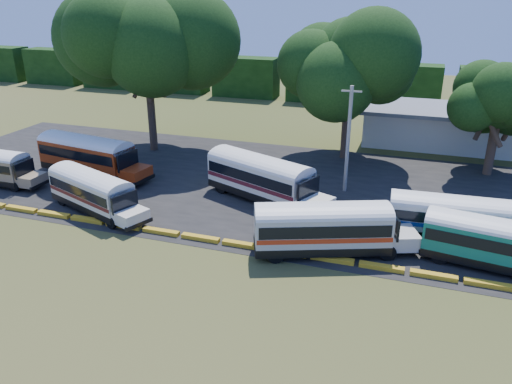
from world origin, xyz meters
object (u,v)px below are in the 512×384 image
(bus_red, at_px, (88,153))
(bus_teal, at_px, (497,241))
(bus_white_red, at_px, (326,226))
(tree_west, at_px, (145,32))
(bus_cream_west, at_px, (93,190))

(bus_red, xyz_separation_m, bus_teal, (33.19, -6.08, -0.27))
(bus_red, xyz_separation_m, bus_white_red, (23.07, -7.53, -0.15))
(bus_red, bearing_deg, bus_teal, -1.80)
(bus_teal, height_order, tree_west, tree_west)
(bus_cream_west, height_order, bus_white_red, bus_white_red)
(tree_west, bearing_deg, bus_cream_west, -76.93)
(bus_white_red, height_order, bus_teal, bus_white_red)
(bus_cream_west, distance_m, tree_west, 18.82)
(bus_cream_west, height_order, tree_west, tree_west)
(bus_red, xyz_separation_m, tree_west, (1.58, 8.82, 9.76))
(bus_cream_west, distance_m, bus_teal, 28.02)
(bus_cream_west, bearing_deg, bus_white_red, 18.13)
(bus_cream_west, height_order, bus_teal, bus_teal)
(tree_west, bearing_deg, bus_teal, -25.22)
(bus_white_red, relative_size, bus_teal, 1.07)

